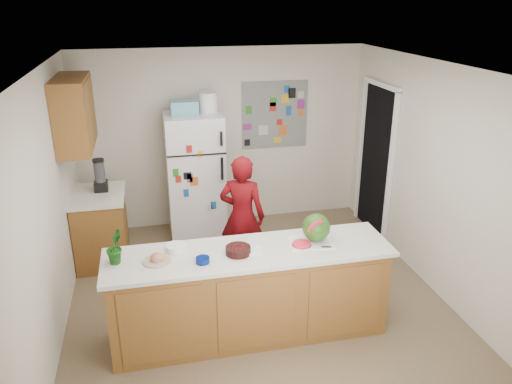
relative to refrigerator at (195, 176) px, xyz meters
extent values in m
cube|color=brown|center=(0.45, -1.88, -0.86)|extent=(4.00, 4.50, 0.02)
cube|color=beige|center=(0.45, 0.38, 0.40)|extent=(4.00, 0.02, 2.50)
cube|color=beige|center=(-1.56, -1.88, 0.40)|extent=(0.02, 4.50, 2.50)
cube|color=beige|center=(2.46, -1.88, 0.40)|extent=(0.02, 4.50, 2.50)
cube|color=white|center=(0.45, -1.88, 1.66)|extent=(4.00, 4.50, 0.02)
cube|color=black|center=(2.44, -0.43, 0.17)|extent=(0.03, 0.85, 2.04)
cube|color=brown|center=(0.25, -2.38, -0.41)|extent=(2.60, 0.62, 0.88)
cube|color=silver|center=(0.25, -2.38, 0.05)|extent=(2.68, 0.70, 0.04)
cube|color=brown|center=(-1.24, -0.53, -0.42)|extent=(0.60, 0.80, 0.86)
cube|color=silver|center=(-1.24, -0.53, 0.03)|extent=(0.64, 0.84, 0.04)
cube|color=brown|center=(-1.37, -0.58, 1.05)|extent=(0.35, 1.00, 0.80)
cube|color=silver|center=(0.00, 0.00, 0.00)|extent=(0.75, 0.70, 1.70)
cube|color=#5999B2|center=(-0.10, 0.00, 0.94)|extent=(0.35, 0.28, 0.18)
cube|color=slate|center=(1.20, 0.36, 0.70)|extent=(0.95, 0.01, 0.95)
imported|color=#5F080C|center=(0.41, -1.21, -0.11)|extent=(0.63, 0.54, 1.47)
cylinder|color=black|center=(-1.19, -0.43, 0.24)|extent=(0.13, 0.13, 0.38)
cube|color=white|center=(0.85, -2.35, 0.08)|extent=(0.45, 0.36, 0.01)
sphere|color=#265B1B|center=(0.91, -2.33, 0.22)|extent=(0.27, 0.27, 0.27)
cylinder|color=red|center=(0.75, -2.40, 0.09)|extent=(0.18, 0.18, 0.02)
cylinder|color=black|center=(0.14, -2.41, 0.11)|extent=(0.23, 0.23, 0.07)
cylinder|color=white|center=(-0.41, -2.23, 0.10)|extent=(0.24, 0.24, 0.06)
cylinder|color=#021356|center=(-0.20, -2.51, 0.10)|extent=(0.13, 0.13, 0.05)
cylinder|color=beige|center=(-0.59, -2.40, 0.08)|extent=(0.31, 0.31, 0.02)
cube|color=silver|center=(0.27, -2.41, 0.08)|extent=(0.20, 0.18, 0.02)
cube|color=slate|center=(0.96, -2.49, 0.08)|extent=(0.10, 0.06, 0.01)
imported|color=#15490C|center=(-0.95, -2.33, 0.23)|extent=(0.18, 0.20, 0.31)
camera|label=1|loc=(-0.59, -6.40, 2.27)|focal=35.00mm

